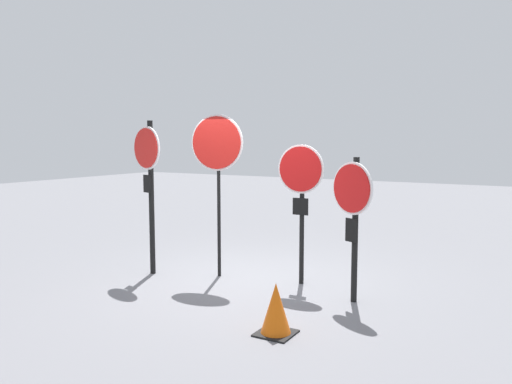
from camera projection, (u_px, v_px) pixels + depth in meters
ground_plane at (252, 283)px, 7.64m from camera, size 40.00×40.00×0.00m
stop_sign_0 at (149, 172)px, 7.98m from camera, size 0.68×0.21×2.49m
stop_sign_1 at (217, 153)px, 7.78m from camera, size 0.87×0.18×2.58m
stop_sign_2 at (301, 185)px, 7.41m from camera, size 0.73×0.13×2.11m
stop_sign_3 at (353, 206)px, 6.59m from camera, size 0.65×0.32×1.95m
traffic_cone_0 at (276, 309)px, 5.58m from camera, size 0.41×0.41×0.59m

